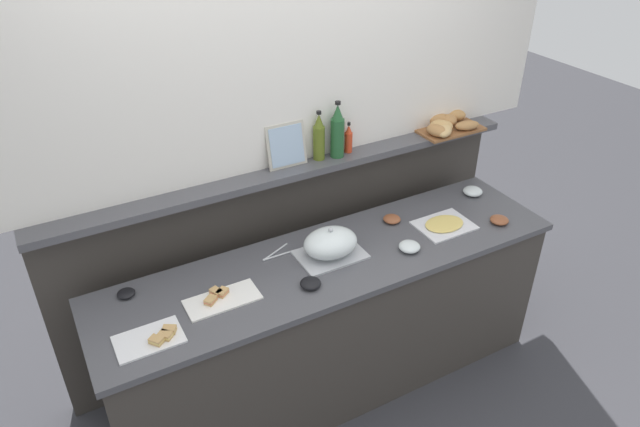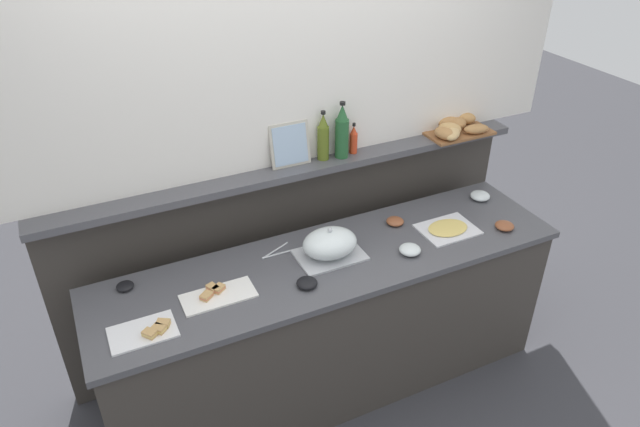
# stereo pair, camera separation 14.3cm
# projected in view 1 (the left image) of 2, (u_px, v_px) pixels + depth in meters

# --- Properties ---
(ground_plane) EXTENTS (12.00, 12.00, 0.00)m
(ground_plane) POSITION_uv_depth(u_px,v_px,m) (287.00, 320.00, 3.87)
(ground_plane) COLOR #38383D
(buffet_counter) EXTENTS (2.46, 0.63, 0.89)m
(buffet_counter) POSITION_uv_depth(u_px,v_px,m) (332.00, 324.00, 3.19)
(buffet_counter) COLOR #3D3833
(buffet_counter) RESTS_ON ground_plane
(back_ledge_unit) EXTENTS (2.73, 0.22, 1.23)m
(back_ledge_unit) POSITION_uv_depth(u_px,v_px,m) (291.00, 249.00, 3.45)
(back_ledge_unit) COLOR #3D3833
(back_ledge_unit) RESTS_ON ground_plane
(upper_wall_panel) EXTENTS (3.33, 0.08, 1.37)m
(upper_wall_panel) POSITION_uv_depth(u_px,v_px,m) (282.00, 32.00, 2.79)
(upper_wall_panel) COLOR white
(upper_wall_panel) RESTS_ON back_ledge_unit
(sandwich_platter_rear) EXTENTS (0.34, 0.16, 0.04)m
(sandwich_platter_rear) POSITION_uv_depth(u_px,v_px,m) (221.00, 299.00, 2.67)
(sandwich_platter_rear) COLOR white
(sandwich_platter_rear) RESTS_ON buffet_counter
(sandwich_platter_side) EXTENTS (0.28, 0.18, 0.04)m
(sandwich_platter_side) POSITION_uv_depth(u_px,v_px,m) (153.00, 338.00, 2.45)
(sandwich_platter_side) COLOR white
(sandwich_platter_side) RESTS_ON buffet_counter
(cold_cuts_platter) EXTENTS (0.31, 0.24, 0.02)m
(cold_cuts_platter) POSITION_uv_depth(u_px,v_px,m) (444.00, 225.00, 3.20)
(cold_cuts_platter) COLOR silver
(cold_cuts_platter) RESTS_ON buffet_counter
(serving_cloche) EXTENTS (0.34, 0.24, 0.17)m
(serving_cloche) POSITION_uv_depth(u_px,v_px,m) (330.00, 244.00, 2.93)
(serving_cloche) COLOR #B7BABF
(serving_cloche) RESTS_ON buffet_counter
(glass_bowl_large) EXTENTS (0.11, 0.11, 0.04)m
(glass_bowl_large) POSITION_uv_depth(u_px,v_px,m) (409.00, 247.00, 3.00)
(glass_bowl_large) COLOR silver
(glass_bowl_large) RESTS_ON buffet_counter
(glass_bowl_medium) EXTENTS (0.12, 0.12, 0.05)m
(glass_bowl_medium) POSITION_uv_depth(u_px,v_px,m) (473.00, 192.00, 3.49)
(glass_bowl_medium) COLOR silver
(glass_bowl_medium) RESTS_ON buffet_counter
(condiment_bowl_teal) EXTENTS (0.10, 0.10, 0.04)m
(condiment_bowl_teal) POSITION_uv_depth(u_px,v_px,m) (499.00, 220.00, 3.23)
(condiment_bowl_teal) COLOR brown
(condiment_bowl_teal) RESTS_ON buffet_counter
(condiment_bowl_cream) EXTENTS (0.08, 0.08, 0.03)m
(condiment_bowl_cream) POSITION_uv_depth(u_px,v_px,m) (126.00, 293.00, 2.70)
(condiment_bowl_cream) COLOR black
(condiment_bowl_cream) RESTS_ON buffet_counter
(condiment_bowl_red) EXTENTS (0.10, 0.10, 0.04)m
(condiment_bowl_red) POSITION_uv_depth(u_px,v_px,m) (311.00, 283.00, 2.75)
(condiment_bowl_red) COLOR black
(condiment_bowl_red) RESTS_ON buffet_counter
(condiment_bowl_dark) EXTENTS (0.10, 0.10, 0.03)m
(condiment_bowl_dark) POSITION_uv_depth(u_px,v_px,m) (392.00, 219.00, 3.24)
(condiment_bowl_dark) COLOR brown
(condiment_bowl_dark) RESTS_ON buffet_counter
(serving_tongs) EXTENTS (0.19, 0.08, 0.01)m
(serving_tongs) POSITION_uv_depth(u_px,v_px,m) (277.00, 254.00, 2.98)
(serving_tongs) COLOR #B7BABF
(serving_tongs) RESTS_ON buffet_counter
(hot_sauce_bottle) EXTENTS (0.04, 0.04, 0.18)m
(hot_sauce_bottle) POSITION_uv_depth(u_px,v_px,m) (348.00, 139.00, 3.20)
(hot_sauce_bottle) COLOR red
(hot_sauce_bottle) RESTS_ON back_ledge_unit
(olive_oil_bottle) EXTENTS (0.06, 0.06, 0.28)m
(olive_oil_bottle) POSITION_uv_depth(u_px,v_px,m) (319.00, 138.00, 3.10)
(olive_oil_bottle) COLOR #56661E
(olive_oil_bottle) RESTS_ON back_ledge_unit
(wine_bottle_green) EXTENTS (0.08, 0.08, 0.32)m
(wine_bottle_green) POSITION_uv_depth(u_px,v_px,m) (337.00, 132.00, 3.12)
(wine_bottle_green) COLOR #23562D
(wine_bottle_green) RESTS_ON back_ledge_unit
(bread_basket) EXTENTS (0.40, 0.30, 0.08)m
(bread_basket) POSITION_uv_depth(u_px,v_px,m) (447.00, 125.00, 3.47)
(bread_basket) COLOR brown
(bread_basket) RESTS_ON back_ledge_unit
(framed_picture) EXTENTS (0.22, 0.06, 0.24)m
(framed_picture) POSITION_uv_depth(u_px,v_px,m) (286.00, 145.00, 3.04)
(framed_picture) COLOR #B2AD9E
(framed_picture) RESTS_ON back_ledge_unit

